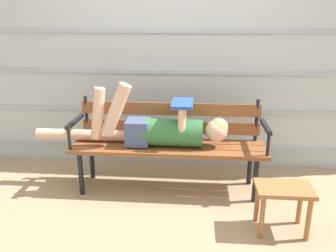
{
  "coord_description": "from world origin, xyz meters",
  "views": [
    {
      "loc": [
        0.24,
        -2.74,
        1.51
      ],
      "look_at": [
        0.0,
        0.1,
        0.6
      ],
      "focal_mm": 36.98,
      "sensor_mm": 36.0,
      "label": 1
    }
  ],
  "objects": [
    {
      "name": "ground_plane",
      "position": [
        0.0,
        0.0,
        0.0
      ],
      "size": [
        12.0,
        12.0,
        0.0
      ],
      "primitive_type": "plane",
      "color": "tan"
    },
    {
      "name": "house_siding",
      "position": [
        0.0,
        0.71,
        1.18
      ],
      "size": [
        4.69,
        0.08,
        2.36
      ],
      "color": "#B2BCC6",
      "rests_on": "ground"
    },
    {
      "name": "park_bench",
      "position": [
        0.0,
        0.16,
        0.46
      ],
      "size": [
        1.71,
        0.43,
        0.81
      ],
      "color": "brown",
      "rests_on": "ground"
    },
    {
      "name": "reclining_person",
      "position": [
        -0.11,
        0.1,
        0.58
      ],
      "size": [
        1.73,
        0.26,
        0.57
      ],
      "color": "#33703D"
    },
    {
      "name": "footstool",
      "position": [
        0.88,
        -0.48,
        0.28
      ],
      "size": [
        0.4,
        0.27,
        0.36
      ],
      "color": "#9E6638",
      "rests_on": "ground"
    }
  ]
}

